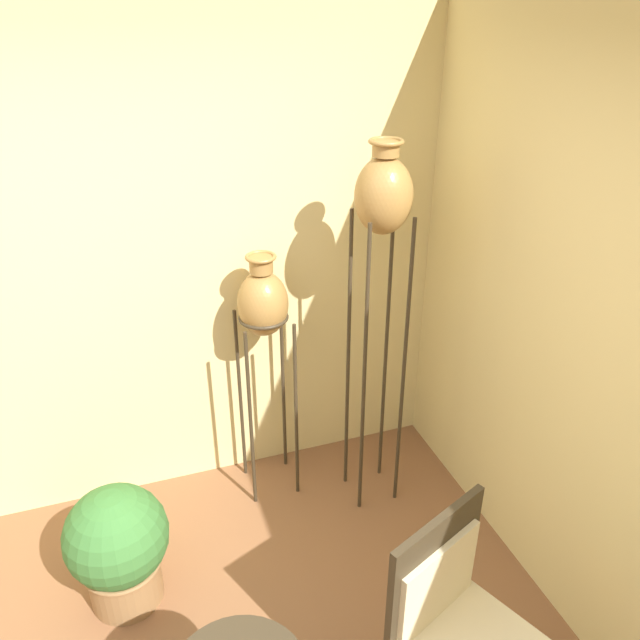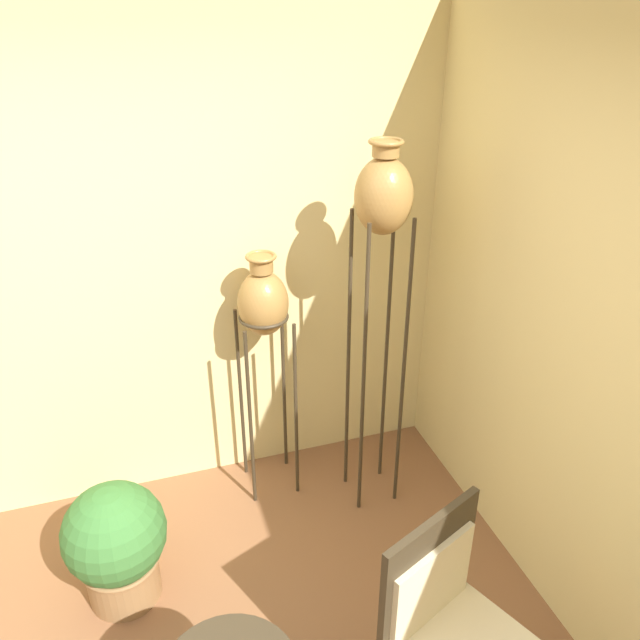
{
  "view_description": "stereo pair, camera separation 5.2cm",
  "coord_description": "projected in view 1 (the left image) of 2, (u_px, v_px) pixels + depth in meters",
  "views": [
    {
      "loc": [
        0.1,
        -1.22,
        2.58
      ],
      "look_at": [
        1.02,
        1.46,
        1.11
      ],
      "focal_mm": 35.0,
      "sensor_mm": 36.0,
      "label": 1
    },
    {
      "loc": [
        0.15,
        -1.23,
        2.58
      ],
      "look_at": [
        1.02,
        1.46,
        1.11
      ],
      "focal_mm": 35.0,
      "sensor_mm": 36.0,
      "label": 2
    }
  ],
  "objects": [
    {
      "name": "wall_back",
      "position": [
        102.0,
        274.0,
        3.1
      ],
      "size": [
        7.6,
        0.06,
        2.7
      ],
      "color": "beige",
      "rests_on": "ground_plane"
    },
    {
      "name": "vase_stand_tall",
      "position": [
        383.0,
        211.0,
        2.89
      ],
      "size": [
        0.27,
        0.27,
        2.02
      ],
      "color": "#382D1E",
      "rests_on": "ground_plane"
    },
    {
      "name": "vase_stand_medium",
      "position": [
        263.0,
        309.0,
        3.19
      ],
      "size": [
        0.27,
        0.27,
        1.45
      ],
      "color": "#382D1E",
      "rests_on": "ground_plane"
    },
    {
      "name": "chair",
      "position": [
        459.0,
        625.0,
        2.25
      ],
      "size": [
        0.65,
        0.63,
        0.98
      ],
      "rotation": [
        0.0,
        0.0,
        0.4
      ],
      "color": "#382D1E",
      "rests_on": "ground_plane"
    },
    {
      "name": "potted_plant",
      "position": [
        118.0,
        545.0,
        2.86
      ],
      "size": [
        0.47,
        0.47,
        0.64
      ],
      "color": "olive",
      "rests_on": "ground_plane"
    }
  ]
}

